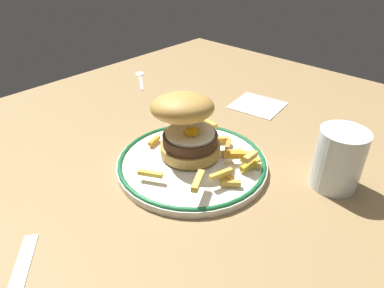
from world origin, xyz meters
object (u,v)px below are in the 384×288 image
water_glass (338,163)px  spoon (140,75)px  napkin (258,105)px  dinner_plate (192,163)px  burger (186,123)px

water_glass → spoon: (9.99, 59.58, -3.82)cm
spoon → napkin: bearing=-79.8°
dinner_plate → spoon: 45.24cm
water_glass → spoon: size_ratio=0.84×
dinner_plate → burger: size_ratio=1.66×
water_glass → dinner_plate: bearing=120.5°
water_glass → napkin: (16.21, 25.06, -3.98)cm
dinner_plate → water_glass: size_ratio=2.61×
spoon → napkin: spoon is taller
spoon → burger: bearing=-119.1°
dinner_plate → spoon: (21.73, 39.68, -0.48)cm
water_glass → spoon: 60.53cm
dinner_plate → burger: 6.97cm
napkin → dinner_plate: bearing=-169.5°
burger → water_glass: 24.87cm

